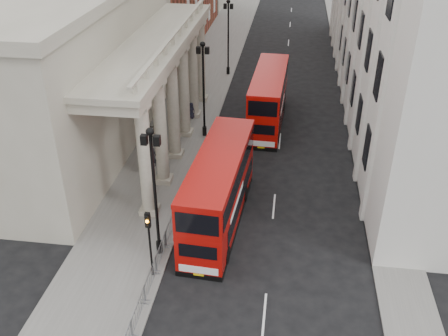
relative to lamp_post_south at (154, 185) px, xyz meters
The scene contains 15 objects.
ground 6.36m from the lamp_post_south, 81.47° to the right, with size 260.00×260.00×0.00m, color black.
sidewalk_west 26.56m from the lamp_post_south, 95.27° to the left, with size 6.00×140.00×0.12m, color slate.
sidewalk_east 29.97m from the lamp_post_south, 61.53° to the left, with size 3.00×140.00×0.12m, color slate.
kerb 26.45m from the lamp_post_south, 88.79° to the left, with size 0.20×140.00×0.14m, color slate.
portico_building 17.18m from the lamp_post_south, 125.27° to the left, with size 9.00×28.00×12.00m, color gray.
lamp_post_south is the anchor object (origin of this frame).
lamp_post_mid 16.00m from the lamp_post_south, 90.00° to the left, with size 1.05×0.44×8.32m.
lamp_post_north 32.00m from the lamp_post_south, 90.00° to the left, with size 1.05×0.44×8.32m.
traffic_light 2.71m from the lamp_post_south, 87.16° to the right, with size 0.28×0.33×4.30m.
crowd_barriers 4.60m from the lamp_post_south, 81.98° to the right, with size 0.50×18.75×1.10m.
bus_near 5.41m from the lamp_post_south, 50.79° to the left, with size 3.44×11.56×4.93m.
bus_far 20.37m from the lamp_post_south, 74.78° to the left, with size 3.10×11.32×4.85m.
pedestrian_a 11.33m from the lamp_post_south, 106.69° to the left, with size 0.56×0.36×1.52m, color black.
pedestrian_b 16.24m from the lamp_post_south, 105.61° to the left, with size 0.90×0.70×1.85m, color #292421.
pedestrian_c 19.92m from the lamp_post_south, 95.39° to the left, with size 0.74×0.48×1.52m, color black.
Camera 1 is at (6.45, -18.74, 19.71)m, focal length 40.00 mm.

